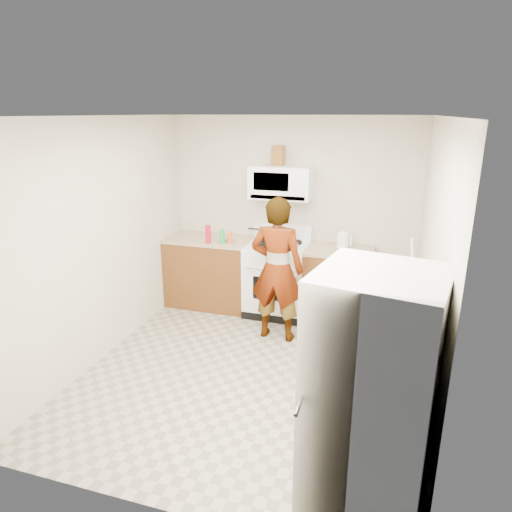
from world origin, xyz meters
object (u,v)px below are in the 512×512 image
at_px(person, 277,270).
at_px(gas_range, 277,278).
at_px(fridge, 371,406).
at_px(microwave, 281,182).
at_px(kettle, 343,240).
at_px(saucepan, 268,233).

bearing_deg(person, gas_range, -74.69).
bearing_deg(fridge, microwave, 124.52).
relative_size(gas_range, fridge, 0.66).
height_order(person, kettle, person).
height_order(fridge, kettle, fridge).
distance_m(fridge, saucepan, 3.47).
relative_size(person, fridge, 0.98).
bearing_deg(person, microwave, -76.87).
height_order(gas_range, kettle, gas_range).
bearing_deg(saucepan, fridge, -63.92).
xyz_separation_m(microwave, person, (0.17, -0.80, -0.86)).
height_order(person, fridge, fridge).
bearing_deg(gas_range, person, -75.94).
distance_m(microwave, person, 1.19).
bearing_deg(kettle, microwave, -157.33).
height_order(microwave, fridge, microwave).
bearing_deg(kettle, person, -105.26).
bearing_deg(gas_range, saucepan, 136.45).
relative_size(gas_range, person, 0.68).
height_order(microwave, person, microwave).
height_order(gas_range, person, person).
xyz_separation_m(gas_range, microwave, (0.00, 0.13, 1.21)).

